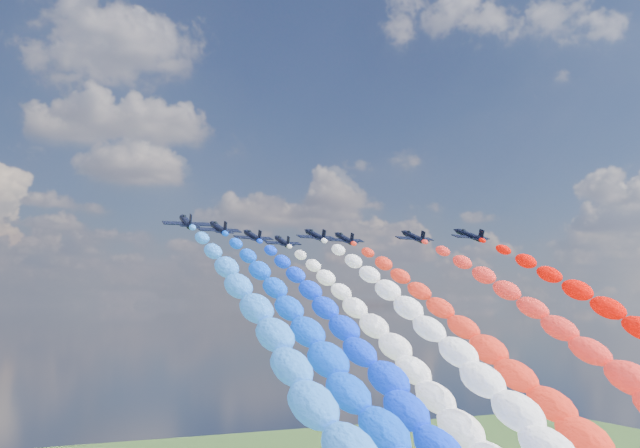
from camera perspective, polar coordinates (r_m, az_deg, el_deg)
name	(u,v)px	position (r m, az deg, el deg)	size (l,w,h in m)	color
jet_0	(186,222)	(144.78, -10.25, 0.18)	(9.02, 12.10, 2.67)	black
trail_0	(282,371)	(94.90, -2.92, -11.24)	(6.32, 99.77, 51.72)	blue
jet_1	(218,228)	(155.60, -7.82, -0.31)	(9.02, 12.10, 2.67)	black
trail_1	(319,364)	(106.50, -0.07, -10.71)	(6.32, 99.77, 51.72)	blue
jet_2	(253,236)	(172.54, -5.20, -0.93)	(9.02, 12.10, 2.67)	black
trail_2	(353,355)	(124.33, 2.52, -10.07)	(6.32, 99.77, 51.72)	#082FE7
jet_3	(315,235)	(170.33, -0.35, -0.89)	(9.02, 12.10, 2.67)	black
trail_3	(442,356)	(124.33, 9.39, -9.99)	(6.32, 99.77, 51.72)	white
jet_4	(282,241)	(186.61, -2.92, -1.35)	(9.02, 12.10, 2.67)	black
trail_4	(382,350)	(139.26, 4.82, -9.65)	(6.32, 99.77, 51.72)	white
jet_5	(345,239)	(178.27, 1.90, -1.12)	(9.02, 12.10, 2.67)	black
trail_5	(475,353)	(133.32, 11.83, -9.69)	(6.32, 99.77, 51.72)	red
jet_6	(414,237)	(174.92, 7.21, -0.98)	(9.02, 12.10, 2.67)	black
trail_6	(576,355)	(133.06, 19.12, -9.49)	(6.32, 99.77, 51.72)	red
jet_7	(469,235)	(173.28, 11.42, -0.85)	(9.02, 12.10, 2.67)	black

